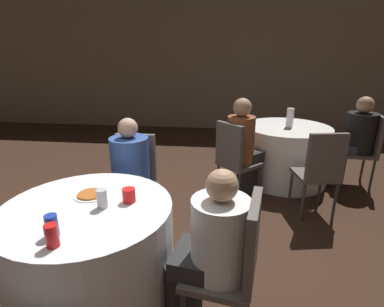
% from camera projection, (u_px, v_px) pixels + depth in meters
% --- Properties ---
extents(ground_plane, '(16.00, 16.00, 0.00)m').
position_uv_depth(ground_plane, '(108.00, 296.00, 2.17)').
color(ground_plane, '#382319').
extents(wall_back, '(16.00, 0.06, 2.80)m').
position_uv_depth(wall_back, '(191.00, 65.00, 6.51)').
color(wall_back, gray).
rests_on(wall_back, ground_plane).
extents(table_near, '(1.09, 1.09, 0.75)m').
position_uv_depth(table_near, '(92.00, 256.00, 2.02)').
color(table_near, silver).
rests_on(table_near, ground_plane).
extents(table_far, '(1.13, 1.13, 0.75)m').
position_uv_depth(table_far, '(285.00, 154.00, 4.02)').
color(table_far, white).
rests_on(table_far, ground_plane).
extents(chair_near_north, '(0.40, 0.41, 0.94)m').
position_uv_depth(chair_near_north, '(135.00, 175.00, 2.86)').
color(chair_near_north, '#59514C').
rests_on(chair_near_north, ground_plane).
extents(chair_near_east, '(0.47, 0.46, 0.94)m').
position_uv_depth(chair_near_east, '(236.00, 260.00, 1.70)').
color(chair_near_east, '#59514C').
rests_on(chair_near_east, ground_plane).
extents(chair_far_east, '(0.43, 0.43, 0.94)m').
position_uv_depth(chair_far_east, '(366.00, 145.00, 3.79)').
color(chair_far_east, '#59514C').
rests_on(chair_far_east, ground_plane).
extents(chair_far_south, '(0.46, 0.47, 0.94)m').
position_uv_depth(chair_far_south, '(320.00, 168.00, 3.04)').
color(chair_far_south, '#59514C').
rests_on(chair_far_south, ground_plane).
extents(chair_far_southwest, '(0.57, 0.57, 0.94)m').
position_uv_depth(chair_far_southwest, '(234.00, 155.00, 3.40)').
color(chair_far_southwest, '#59514C').
rests_on(chair_far_southwest, ground_plane).
extents(person_blue_shirt, '(0.35, 0.51, 1.13)m').
position_uv_depth(person_blue_shirt, '(129.00, 180.00, 2.70)').
color(person_blue_shirt, '#33384C').
rests_on(person_blue_shirt, ground_plane).
extents(person_black_shirt, '(0.52, 0.37, 1.16)m').
position_uv_depth(person_black_shirt, '(353.00, 141.00, 3.81)').
color(person_black_shirt, '#33384C').
rests_on(person_black_shirt, ground_plane).
extents(person_floral_shirt, '(0.45, 0.45, 1.20)m').
position_uv_depth(person_floral_shirt, '(244.00, 149.00, 3.48)').
color(person_floral_shirt, '#282828').
rests_on(person_floral_shirt, ground_plane).
extents(person_white_shirt, '(0.50, 0.37, 1.10)m').
position_uv_depth(person_white_shirt, '(207.00, 254.00, 1.75)').
color(person_white_shirt, '#282828').
rests_on(person_white_shirt, ground_plane).
extents(pizza_plate_near, '(0.22, 0.22, 0.02)m').
position_uv_depth(pizza_plate_near, '(91.00, 195.00, 2.04)').
color(pizza_plate_near, white).
rests_on(pizza_plate_near, table_near).
extents(soda_can_red, '(0.07, 0.07, 0.12)m').
position_uv_depth(soda_can_red, '(52.00, 236.00, 1.49)').
color(soda_can_red, red).
rests_on(soda_can_red, table_near).
extents(soda_can_blue, '(0.07, 0.07, 0.12)m').
position_uv_depth(soda_can_blue, '(52.00, 226.00, 1.58)').
color(soda_can_blue, '#1E38A5').
rests_on(soda_can_blue, table_near).
extents(soda_can_silver, '(0.07, 0.07, 0.12)m').
position_uv_depth(soda_can_silver, '(102.00, 199.00, 1.86)').
color(soda_can_silver, silver).
rests_on(soda_can_silver, table_near).
extents(cup_near, '(0.08, 0.08, 0.09)m').
position_uv_depth(cup_near, '(129.00, 195.00, 1.94)').
color(cup_near, red).
rests_on(cup_near, table_near).
extents(bottle_far, '(0.09, 0.09, 0.25)m').
position_uv_depth(bottle_far, '(290.00, 118.00, 3.83)').
color(bottle_far, white).
rests_on(bottle_far, table_far).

